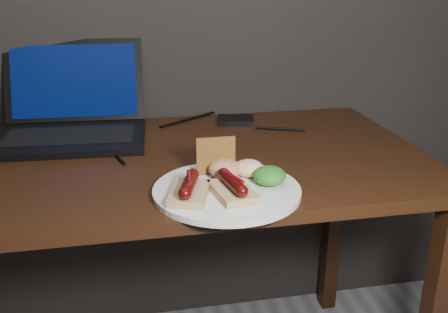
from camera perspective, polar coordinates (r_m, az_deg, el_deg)
name	(u,v)px	position (r m, az deg, el deg)	size (l,w,h in m)	color
desk	(147,190)	(1.28, -8.76, -3.85)	(1.40, 0.70, 0.75)	black
laptop	(72,117)	(1.45, -17.02, 4.32)	(0.41, 0.38, 0.25)	black
hard_drive	(235,120)	(1.51, 1.31, 4.16)	(0.11, 0.08, 0.02)	black
desk_cables	(142,135)	(1.40, -9.37, 2.39)	(0.85, 0.42, 0.01)	black
plate	(227,190)	(1.03, 0.32, -3.90)	(0.31, 0.31, 0.01)	silver
bread_sausage_left	(189,189)	(0.99, -4.00, -3.72)	(0.10, 0.13, 0.04)	tan
bread_sausage_center	(232,187)	(0.99, 0.97, -3.55)	(0.09, 0.13, 0.04)	tan
crispbread	(216,156)	(1.08, -0.94, 0.06)	(0.09, 0.01, 0.09)	olive
salad_greens	(269,176)	(1.04, 5.21, -2.20)	(0.07, 0.07, 0.04)	#195A12
salsa_mound	(225,169)	(1.07, 0.11, -1.42)	(0.07, 0.07, 0.04)	#A71110
coleslaw_mound	(249,168)	(1.09, 2.85, -1.32)	(0.06, 0.06, 0.04)	white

